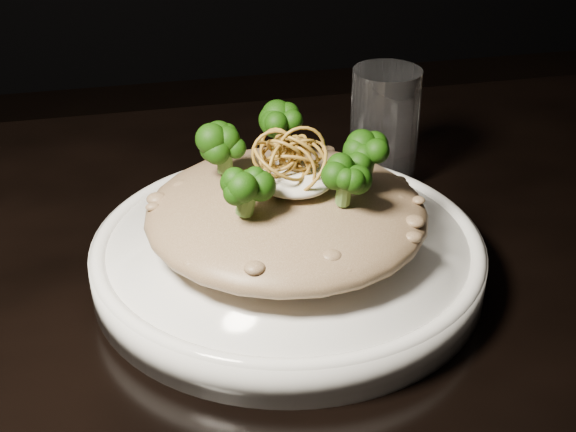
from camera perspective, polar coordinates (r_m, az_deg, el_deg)
The scene contains 7 objects.
table at distance 0.69m, azimuth 2.32°, elevation -10.92°, with size 1.10×0.80×0.75m.
plate at distance 0.65m, azimuth -0.00°, elevation -2.98°, with size 0.31×0.31×0.03m, color white.
risotto at distance 0.63m, azimuth -0.12°, elevation 0.22°, with size 0.22×0.22×0.05m, color brown.
broccoli at distance 0.61m, azimuth 0.20°, elevation 4.26°, with size 0.13×0.13×0.05m, color black, non-canonical shape.
cheese at distance 0.61m, azimuth 0.53°, elevation 2.65°, with size 0.06×0.06×0.02m, color silver.
shallots at distance 0.60m, azimuth -0.03°, elevation 5.33°, with size 0.06×0.06×0.04m, color brown, non-canonical shape.
drinking_glass at distance 0.78m, azimuth 6.85°, elevation 6.28°, with size 0.07×0.07×0.11m, color white.
Camera 1 is at (-0.14, -0.50, 1.12)m, focal length 50.00 mm.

